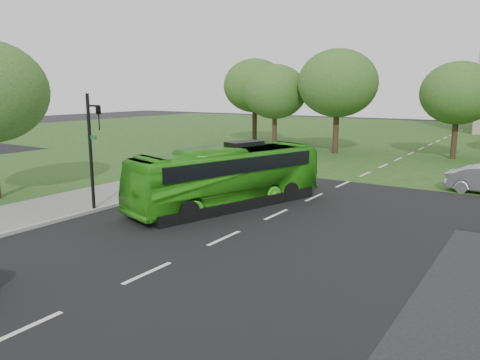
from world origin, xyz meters
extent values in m
plane|color=black|center=(0.00, 0.00, 0.00)|extent=(160.00, 160.00, 0.00)
cube|color=black|center=(0.00, 20.00, 0.01)|extent=(14.00, 120.00, 0.01)
cube|color=black|center=(0.00, 14.00, 0.01)|extent=(80.00, 12.00, 0.01)
cube|color=silver|center=(0.00, 15.00, 0.02)|extent=(0.15, 90.00, 0.01)
cube|color=#234416|center=(0.00, 45.00, 0.01)|extent=(120.00, 60.00, 0.01)
cube|color=#234416|center=(-20.00, 5.00, 0.01)|extent=(18.00, 60.00, 0.01)
cylinder|color=black|center=(-11.44, 26.39, 1.46)|extent=(0.44, 0.44, 2.92)
ellipsoid|color=#27521B|center=(-11.44, 26.39, 5.24)|extent=(5.80, 5.80, 4.93)
cylinder|color=black|center=(-5.56, 26.64, 1.64)|extent=(0.49, 0.49, 3.27)
ellipsoid|color=#27521B|center=(-5.56, 26.64, 5.96)|extent=(6.73, 6.73, 5.72)
cylinder|color=black|center=(3.58, 28.49, 1.44)|extent=(0.43, 0.43, 2.88)
ellipsoid|color=#27521B|center=(3.58, 28.49, 5.17)|extent=(5.72, 5.72, 4.86)
cylinder|color=black|center=(-15.77, 29.93, 1.63)|extent=(0.49, 0.49, 3.26)
ellipsoid|color=#27521B|center=(-15.77, 29.93, 5.82)|extent=(6.39, 6.39, 5.43)
imported|color=green|center=(-2.70, 6.18, 1.40)|extent=(5.21, 10.31, 2.80)
cylinder|color=black|center=(-7.20, 2.00, 2.64)|extent=(0.15, 0.15, 5.27)
cylinder|color=black|center=(-6.83, 2.00, 4.74)|extent=(0.74, 0.08, 0.08)
imported|color=black|center=(-6.57, 2.00, 4.22)|extent=(0.22, 0.25, 1.05)
cube|color=#195926|center=(-7.04, 2.00, 3.37)|extent=(0.53, 0.04, 0.19)
camera|label=1|loc=(9.57, -11.55, 5.43)|focal=35.00mm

